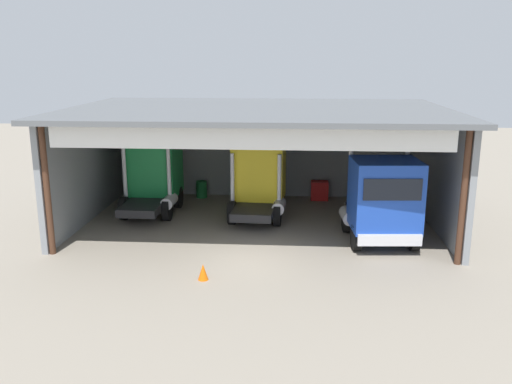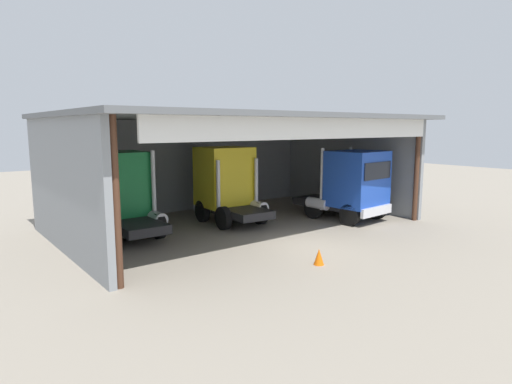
% 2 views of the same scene
% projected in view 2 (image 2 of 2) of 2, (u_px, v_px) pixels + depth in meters
% --- Properties ---
extents(ground_plane, '(80.00, 80.00, 0.00)m').
position_uv_depth(ground_plane, '(309.00, 246.00, 17.30)').
color(ground_plane, gray).
rests_on(ground_plane, ground).
extents(workshop_shed, '(16.33, 10.75, 5.23)m').
position_uv_depth(workshop_shed, '(227.00, 147.00, 21.21)').
color(workshop_shed, gray).
rests_on(workshop_shed, ground).
extents(truck_green_center_bay, '(2.52, 4.67, 3.71)m').
position_uv_depth(truck_green_center_bay, '(121.00, 192.00, 18.74)').
color(truck_green_center_bay, '#197F3D').
rests_on(truck_green_center_bay, ground).
extents(truck_yellow_left_bay, '(2.60, 4.44, 3.70)m').
position_uv_depth(truck_yellow_left_bay, '(227.00, 183.00, 21.45)').
color(truck_yellow_left_bay, yellow).
rests_on(truck_yellow_left_bay, ground).
extents(truck_blue_center_left_bay, '(2.92, 4.88, 3.64)m').
position_uv_depth(truck_blue_center_left_bay, '(352.00, 184.00, 21.80)').
color(truck_blue_center_left_bay, '#1E47B7').
rests_on(truck_blue_center_left_bay, ground).
extents(oil_drum, '(0.58, 0.58, 0.88)m').
position_uv_depth(oil_drum, '(138.00, 211.00, 22.25)').
color(oil_drum, '#197233').
rests_on(oil_drum, ground).
extents(tool_cart, '(0.90, 0.60, 1.00)m').
position_uv_depth(tool_cart, '(238.00, 197.00, 26.01)').
color(tool_cart, red).
rests_on(tool_cart, ground).
extents(traffic_cone, '(0.36, 0.36, 0.56)m').
position_uv_depth(traffic_cone, '(319.00, 257.00, 14.89)').
color(traffic_cone, orange).
rests_on(traffic_cone, ground).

